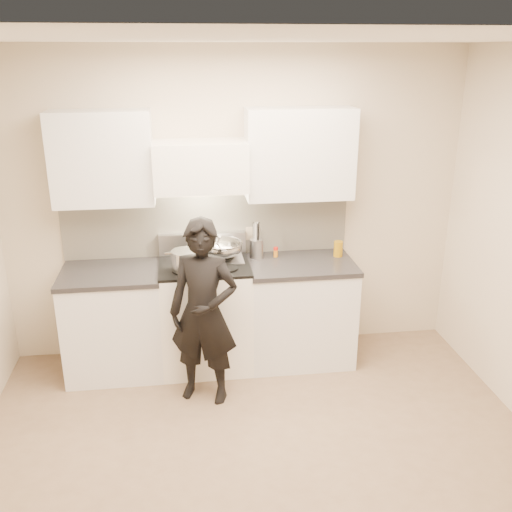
# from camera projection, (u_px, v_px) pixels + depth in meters

# --- Properties ---
(ground_plane) EXTENTS (4.00, 4.00, 0.00)m
(ground_plane) POSITION_uv_depth(u_px,v_px,m) (263.00, 467.00, 3.84)
(ground_plane) COLOR #836B52
(room_shell) EXTENTS (4.04, 3.54, 2.70)m
(room_shell) POSITION_uv_depth(u_px,v_px,m) (247.00, 224.00, 3.63)
(room_shell) COLOR beige
(room_shell) RESTS_ON ground
(stove) EXTENTS (0.76, 0.65, 0.96)m
(stove) POSITION_uv_depth(u_px,v_px,m) (206.00, 314.00, 4.96)
(stove) COLOR white
(stove) RESTS_ON ground
(counter_right) EXTENTS (0.92, 0.67, 0.92)m
(counter_right) POSITION_uv_depth(u_px,v_px,m) (299.00, 310.00, 5.07)
(counter_right) COLOR silver
(counter_right) RESTS_ON ground
(counter_left) EXTENTS (0.82, 0.67, 0.92)m
(counter_left) POSITION_uv_depth(u_px,v_px,m) (115.00, 321.00, 4.87)
(counter_left) COLOR silver
(counter_left) RESTS_ON ground
(wok) EXTENTS (0.35, 0.43, 0.28)m
(wok) POSITION_uv_depth(u_px,v_px,m) (222.00, 247.00, 4.87)
(wok) COLOR #B2B2B2
(wok) RESTS_ON stove
(stock_pot) EXTENTS (0.34, 0.27, 0.16)m
(stock_pot) POSITION_uv_depth(u_px,v_px,m) (186.00, 260.00, 4.62)
(stock_pot) COLOR #B2B2B2
(stock_pot) RESTS_ON stove
(utensil_crock) EXTENTS (0.12, 0.12, 0.32)m
(utensil_crock) POSITION_uv_depth(u_px,v_px,m) (256.00, 247.00, 4.98)
(utensil_crock) COLOR #B4B4B8
(utensil_crock) RESTS_ON counter_right
(spice_jar) EXTENTS (0.04, 0.04, 0.09)m
(spice_jar) POSITION_uv_depth(u_px,v_px,m) (276.00, 252.00, 5.02)
(spice_jar) COLOR orange
(spice_jar) RESTS_ON counter_right
(oil_glass) EXTENTS (0.08, 0.08, 0.14)m
(oil_glass) POSITION_uv_depth(u_px,v_px,m) (338.00, 249.00, 5.03)
(oil_glass) COLOR #A6760A
(oil_glass) RESTS_ON counter_right
(person) EXTENTS (0.63, 0.52, 1.49)m
(person) POSITION_uv_depth(u_px,v_px,m) (204.00, 313.00, 4.37)
(person) COLOR black
(person) RESTS_ON ground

